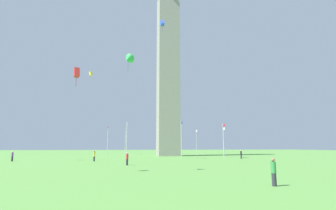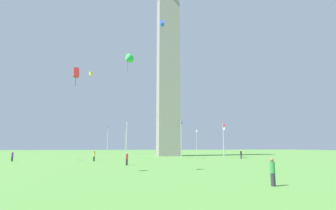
# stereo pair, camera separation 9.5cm
# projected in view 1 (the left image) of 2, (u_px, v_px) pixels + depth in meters

# --- Properties ---
(ground_plane) EXTENTS (260.00, 260.00, 0.00)m
(ground_plane) POSITION_uv_depth(u_px,v_px,m) (168.00, 156.00, 69.07)
(ground_plane) COLOR #548C3D
(obelisk_monument) EXTENTS (5.74, 5.74, 52.21)m
(obelisk_monument) POSITION_uv_depth(u_px,v_px,m) (168.00, 62.00, 73.22)
(obelisk_monument) COLOR gray
(obelisk_monument) RESTS_ON ground
(flagpole_n) EXTENTS (1.12, 0.14, 7.87)m
(flagpole_n) POSITION_uv_depth(u_px,v_px,m) (181.00, 138.00, 54.25)
(flagpole_n) COLOR silver
(flagpole_n) RESTS_ON ground
(flagpole_ne) EXTENTS (1.12, 0.14, 7.87)m
(flagpole_ne) POSITION_uv_depth(u_px,v_px,m) (223.00, 139.00, 60.73)
(flagpole_ne) COLOR silver
(flagpole_ne) RESTS_ON ground
(flagpole_e) EXTENTS (1.12, 0.14, 7.87)m
(flagpole_e) POSITION_uv_depth(u_px,v_px,m) (224.00, 140.00, 72.45)
(flagpole_e) COLOR silver
(flagpole_e) RESTS_ON ground
(flagpole_se) EXTENTS (1.12, 0.14, 7.87)m
(flagpole_se) POSITION_uv_depth(u_px,v_px,m) (196.00, 141.00, 82.56)
(flagpole_se) COLOR silver
(flagpole_se) RESTS_ON ground
(flagpole_s) EXTENTS (1.12, 0.14, 7.87)m
(flagpole_s) POSITION_uv_depth(u_px,v_px,m) (160.00, 141.00, 85.14)
(flagpole_s) COLOR silver
(flagpole_s) RESTS_ON ground
(flagpole_sw) EXTENTS (1.12, 0.14, 7.87)m
(flagpole_sw) POSITION_uv_depth(u_px,v_px,m) (125.00, 140.00, 78.67)
(flagpole_sw) COLOR silver
(flagpole_sw) RESTS_ON ground
(flagpole_w) EXTENTS (1.12, 0.14, 7.87)m
(flagpole_w) POSITION_uv_depth(u_px,v_px,m) (108.00, 139.00, 66.94)
(flagpole_w) COLOR silver
(flagpole_w) RESTS_ON ground
(flagpole_nw) EXTENTS (1.12, 0.14, 7.87)m
(flagpole_nw) POSITION_uv_depth(u_px,v_px,m) (127.00, 138.00, 56.83)
(flagpole_nw) COLOR silver
(flagpole_nw) RESTS_ON ground
(person_red_shirt) EXTENTS (0.32, 0.32, 1.71)m
(person_red_shirt) POSITION_uv_depth(u_px,v_px,m) (127.00, 159.00, 34.63)
(person_red_shirt) COLOR #2D2D38
(person_red_shirt) RESTS_ON ground
(person_purple_shirt) EXTENTS (0.32, 0.32, 1.69)m
(person_purple_shirt) POSITION_uv_depth(u_px,v_px,m) (12.00, 156.00, 43.78)
(person_purple_shirt) COLOR #2D2D38
(person_purple_shirt) RESTS_ON ground
(person_black_shirt) EXTENTS (0.32, 0.32, 1.74)m
(person_black_shirt) POSITION_uv_depth(u_px,v_px,m) (241.00, 154.00, 53.39)
(person_black_shirt) COLOR #2D2D38
(person_black_shirt) RESTS_ON ground
(person_yellow_shirt) EXTENTS (0.32, 0.32, 1.78)m
(person_yellow_shirt) POSITION_uv_depth(u_px,v_px,m) (94.00, 156.00, 43.99)
(person_yellow_shirt) COLOR #2D2D38
(person_yellow_shirt) RESTS_ON ground
(person_green_shirt) EXTENTS (0.32, 0.32, 1.75)m
(person_green_shirt) POSITION_uv_depth(u_px,v_px,m) (274.00, 172.00, 16.48)
(person_green_shirt) COLOR #2D2D38
(person_green_shirt) RESTS_ON ground
(kite_yellow_box) EXTENTS (0.82, 0.79, 1.75)m
(kite_yellow_box) POSITION_uv_depth(u_px,v_px,m) (91.00, 74.00, 57.92)
(kite_yellow_box) COLOR yellow
(kite_green_delta) EXTENTS (1.57, 1.48, 1.99)m
(kite_green_delta) POSITION_uv_depth(u_px,v_px,m) (128.00, 59.00, 26.58)
(kite_green_delta) COLOR green
(kite_blue_box) EXTENTS (1.39, 0.84, 2.72)m
(kite_blue_box) POSITION_uv_depth(u_px,v_px,m) (162.00, 23.00, 54.32)
(kite_blue_box) COLOR blue
(kite_red_box) EXTENTS (0.85, 0.73, 1.89)m
(kite_red_box) POSITION_uv_depth(u_px,v_px,m) (77.00, 73.00, 25.40)
(kite_red_box) COLOR red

